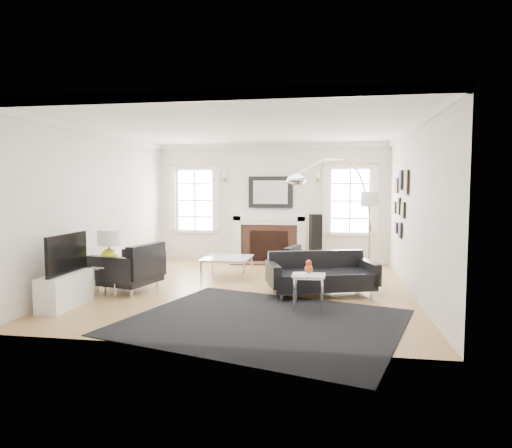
% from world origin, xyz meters
% --- Properties ---
extents(floor, '(6.00, 6.00, 0.00)m').
position_xyz_m(floor, '(0.00, 0.00, 0.00)').
color(floor, olive).
rests_on(floor, ground).
extents(back_wall, '(5.50, 0.04, 2.80)m').
position_xyz_m(back_wall, '(0.00, 3.00, 1.40)').
color(back_wall, silver).
rests_on(back_wall, floor).
extents(front_wall, '(5.50, 0.04, 2.80)m').
position_xyz_m(front_wall, '(0.00, -3.00, 1.40)').
color(front_wall, silver).
rests_on(front_wall, floor).
extents(left_wall, '(0.04, 6.00, 2.80)m').
position_xyz_m(left_wall, '(-2.75, 0.00, 1.40)').
color(left_wall, silver).
rests_on(left_wall, floor).
extents(right_wall, '(0.04, 6.00, 2.80)m').
position_xyz_m(right_wall, '(2.75, 0.00, 1.40)').
color(right_wall, silver).
rests_on(right_wall, floor).
extents(ceiling, '(5.50, 6.00, 0.02)m').
position_xyz_m(ceiling, '(0.00, 0.00, 2.80)').
color(ceiling, white).
rests_on(ceiling, back_wall).
extents(crown_molding, '(5.50, 6.00, 0.12)m').
position_xyz_m(crown_molding, '(0.00, 0.00, 2.74)').
color(crown_molding, white).
rests_on(crown_molding, back_wall).
extents(fireplace, '(1.70, 0.69, 1.11)m').
position_xyz_m(fireplace, '(0.00, 2.79, 0.54)').
color(fireplace, white).
rests_on(fireplace, floor).
extents(mantel_mirror, '(1.05, 0.07, 0.75)m').
position_xyz_m(mantel_mirror, '(0.00, 2.95, 1.65)').
color(mantel_mirror, black).
rests_on(mantel_mirror, back_wall).
extents(window_left, '(1.24, 0.15, 1.62)m').
position_xyz_m(window_left, '(-1.85, 2.95, 1.46)').
color(window_left, white).
rests_on(window_left, back_wall).
extents(window_right, '(1.24, 0.15, 1.62)m').
position_xyz_m(window_right, '(1.85, 2.95, 1.46)').
color(window_right, white).
rests_on(window_right, back_wall).
extents(gallery_wall, '(0.04, 1.73, 1.29)m').
position_xyz_m(gallery_wall, '(2.72, 1.30, 1.53)').
color(gallery_wall, black).
rests_on(gallery_wall, right_wall).
extents(tv_unit, '(0.35, 1.00, 1.09)m').
position_xyz_m(tv_unit, '(-2.44, -1.70, 0.33)').
color(tv_unit, white).
rests_on(tv_unit, floor).
extents(area_rug, '(4.11, 3.72, 0.01)m').
position_xyz_m(area_rug, '(0.55, -1.99, 0.01)').
color(area_rug, black).
rests_on(area_rug, floor).
extents(sofa, '(1.90, 1.27, 0.57)m').
position_xyz_m(sofa, '(1.25, -0.27, 0.31)').
color(sofa, black).
rests_on(sofa, floor).
extents(armchair_left, '(1.11, 1.19, 0.68)m').
position_xyz_m(armchair_left, '(-1.93, -0.57, 0.38)').
color(armchair_left, black).
rests_on(armchair_left, floor).
extents(armchair_right, '(0.88, 0.95, 0.53)m').
position_xyz_m(armchair_right, '(0.95, 0.74, 0.30)').
color(armchair_right, black).
rests_on(armchair_right, floor).
extents(coffee_table, '(0.91, 0.91, 0.40)m').
position_xyz_m(coffee_table, '(-0.58, 0.84, 0.37)').
color(coffee_table, silver).
rests_on(coffee_table, floor).
extents(side_table_left, '(0.44, 0.44, 0.48)m').
position_xyz_m(side_table_left, '(-2.20, -0.81, 0.38)').
color(side_table_left, silver).
rests_on(side_table_left, floor).
extents(nesting_table, '(0.47, 0.39, 0.52)m').
position_xyz_m(nesting_table, '(1.10, -1.28, 0.40)').
color(nesting_table, silver).
rests_on(nesting_table, floor).
extents(gourd_lamp, '(0.37, 0.37, 0.59)m').
position_xyz_m(gourd_lamp, '(-2.20, -0.81, 0.82)').
color(gourd_lamp, yellow).
rests_on(gourd_lamp, side_table_left).
extents(orange_vase, '(0.12, 0.12, 0.19)m').
position_xyz_m(orange_vase, '(1.10, -1.28, 0.62)').
color(orange_vase, '#C64819').
rests_on(orange_vase, nesting_table).
extents(arc_floor_lamp, '(1.69, 1.57, 2.40)m').
position_xyz_m(arc_floor_lamp, '(1.50, 0.86, 1.30)').
color(arc_floor_lamp, silver).
rests_on(arc_floor_lamp, floor).
extents(stick_floor_lamp, '(0.34, 0.34, 1.68)m').
position_xyz_m(stick_floor_lamp, '(2.15, 1.19, 1.45)').
color(stick_floor_lamp, '#C78B45').
rests_on(stick_floor_lamp, floor).
extents(speaker_tower, '(0.30, 0.30, 1.17)m').
position_xyz_m(speaker_tower, '(1.09, 2.34, 0.59)').
color(speaker_tower, black).
rests_on(speaker_tower, floor).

